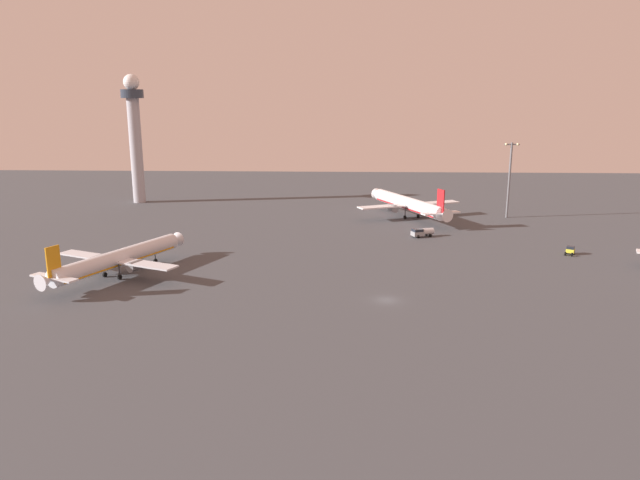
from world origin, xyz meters
TOP-DOWN VIEW (x-y plane):
  - ground_plane at (0.00, 0.00)m, footprint 416.00×416.00m
  - control_tower at (-84.17, 106.64)m, footprint 8.00×8.00m
  - airplane_far_stand at (-55.94, 13.14)m, footprint 29.35×37.18m
  - airplane_taxiway_distant at (12.52, 81.07)m, footprint 33.77×42.76m
  - fuel_truck at (13.33, 53.21)m, footprint 6.62×4.36m
  - pushback_tug at (46.92, 35.56)m, footprint 3.12×3.56m
  - apron_light_west at (44.18, 82.42)m, footprint 4.80×0.90m

SIDE VIEW (x-z plane):
  - ground_plane at x=0.00m, z-range 0.00..0.00m
  - pushback_tug at x=46.92m, z-range 0.04..2.09m
  - fuel_truck at x=13.33m, z-range 0.19..2.54m
  - airplane_far_stand at x=-55.94m, z-range -1.23..8.82m
  - airplane_taxiway_distant at x=12.52m, z-range -1.41..10.18m
  - apron_light_west at x=44.18m, z-range 1.81..25.71m
  - control_tower at x=-84.17m, z-range 3.30..49.26m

